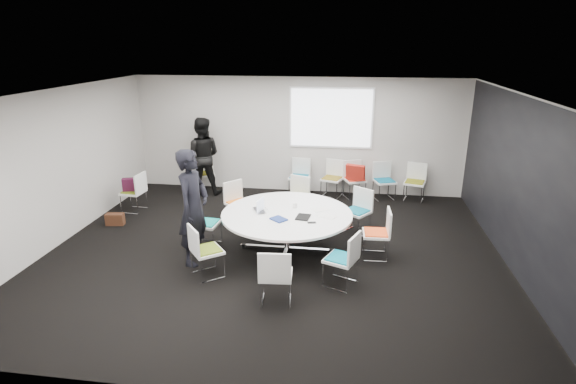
# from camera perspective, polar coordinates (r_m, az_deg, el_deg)

# --- Properties ---
(room_shell) EXTENTS (8.08, 7.08, 2.88)m
(room_shell) POSITION_cam_1_polar(r_m,az_deg,el_deg) (7.64, -1.20, 1.92)
(room_shell) COLOR black
(room_shell) RESTS_ON ground
(conference_table) EXTENTS (2.30, 2.30, 0.73)m
(conference_table) POSITION_cam_1_polar(r_m,az_deg,el_deg) (7.96, -0.14, -3.88)
(conference_table) COLOR silver
(conference_table) RESTS_ON ground
(projection_screen) EXTENTS (1.90, 0.03, 1.35)m
(projection_screen) POSITION_cam_1_polar(r_m,az_deg,el_deg) (10.83, 5.48, 9.31)
(projection_screen) COLOR white
(projection_screen) RESTS_ON room_shell
(chair_ring_a) EXTENTS (0.46, 0.48, 0.88)m
(chair_ring_a) POSITION_cam_1_polar(r_m,az_deg,el_deg) (7.98, 11.11, -6.32)
(chair_ring_a) COLOR silver
(chair_ring_a) RESTS_ON ground
(chair_ring_b) EXTENTS (0.64, 0.63, 0.88)m
(chair_ring_b) POSITION_cam_1_polar(r_m,az_deg,el_deg) (8.89, 8.68, -3.50)
(chair_ring_b) COLOR silver
(chair_ring_b) RESTS_ON ground
(chair_ring_c) EXTENTS (0.58, 0.58, 0.88)m
(chair_ring_c) POSITION_cam_1_polar(r_m,az_deg,el_deg) (9.54, 1.04, -1.71)
(chair_ring_c) COLOR silver
(chair_ring_c) RESTS_ON ground
(chair_ring_d) EXTENTS (0.64, 0.64, 0.88)m
(chair_ring_d) POSITION_cam_1_polar(r_m,az_deg,el_deg) (9.28, -6.23, -2.43)
(chair_ring_d) COLOR silver
(chair_ring_d) RESTS_ON ground
(chair_ring_e) EXTENTS (0.49, 0.50, 0.88)m
(chair_ring_e) POSITION_cam_1_polar(r_m,az_deg,el_deg) (8.38, -10.38, -5.03)
(chair_ring_e) COLOR silver
(chair_ring_e) RESTS_ON ground
(chair_ring_f) EXTENTS (0.64, 0.64, 0.88)m
(chair_ring_f) POSITION_cam_1_polar(r_m,az_deg,el_deg) (7.35, -10.26, -8.55)
(chair_ring_f) COLOR silver
(chair_ring_f) RESTS_ON ground
(chair_ring_g) EXTENTS (0.50, 0.49, 0.88)m
(chair_ring_g) POSITION_cam_1_polar(r_m,az_deg,el_deg) (6.56, -1.56, -11.81)
(chair_ring_g) COLOR silver
(chair_ring_g) RESTS_ON ground
(chair_ring_h) EXTENTS (0.59, 0.60, 0.88)m
(chair_ring_h) POSITION_cam_1_polar(r_m,az_deg,el_deg) (7.04, 6.78, -9.68)
(chair_ring_h) COLOR silver
(chair_ring_h) RESTS_ON ground
(chair_back_a) EXTENTS (0.51, 0.50, 0.88)m
(chair_back_a) POSITION_cam_1_polar(r_m,az_deg,el_deg) (10.97, 1.44, 1.04)
(chair_back_a) COLOR silver
(chair_back_a) RESTS_ON ground
(chair_back_b) EXTENTS (0.57, 0.56, 0.88)m
(chair_back_b) POSITION_cam_1_polar(r_m,az_deg,el_deg) (10.90, 5.59, 0.84)
(chair_back_b) COLOR silver
(chair_back_b) RESTS_ON ground
(chair_back_c) EXTENTS (0.59, 0.59, 0.88)m
(chair_back_c) POSITION_cam_1_polar(r_m,az_deg,el_deg) (10.88, 8.41, 0.70)
(chair_back_c) COLOR silver
(chair_back_c) RESTS_ON ground
(chair_back_d) EXTENTS (0.58, 0.57, 0.88)m
(chair_back_d) POSITION_cam_1_polar(r_m,az_deg,el_deg) (10.89, 12.07, 0.50)
(chair_back_d) COLOR silver
(chair_back_d) RESTS_ON ground
(chair_back_e) EXTENTS (0.57, 0.56, 0.88)m
(chair_back_e) POSITION_cam_1_polar(r_m,az_deg,el_deg) (10.97, 15.71, 0.32)
(chair_back_e) COLOR silver
(chair_back_e) RESTS_ON ground
(chair_spare_left) EXTENTS (0.48, 0.50, 0.88)m
(chair_spare_left) POSITION_cam_1_polar(r_m,az_deg,el_deg) (10.46, -18.91, -0.89)
(chair_spare_left) COLOR silver
(chair_spare_left) RESTS_ON ground
(chair_person_back) EXTENTS (0.59, 0.59, 0.88)m
(chair_person_back) POSITION_cam_1_polar(r_m,az_deg,el_deg) (11.43, -10.43, 1.47)
(chair_person_back) COLOR silver
(chair_person_back) RESTS_ON ground
(person_main) EXTENTS (0.58, 0.78, 1.97)m
(person_main) POSITION_cam_1_polar(r_m,az_deg,el_deg) (7.59, -11.94, -1.92)
(person_main) COLOR black
(person_main) RESTS_ON ground
(person_back) EXTENTS (1.00, 0.83, 1.88)m
(person_back) POSITION_cam_1_polar(r_m,az_deg,el_deg) (11.10, -10.87, 4.50)
(person_back) COLOR black
(person_back) RESTS_ON ground
(laptop) EXTENTS (0.36, 0.40, 0.03)m
(laptop) POSITION_cam_1_polar(r_m,az_deg,el_deg) (8.00, -3.35, -2.28)
(laptop) COLOR #333338
(laptop) RESTS_ON conference_table
(laptop_lid) EXTENTS (0.07, 0.30, 0.22)m
(laptop_lid) POSITION_cam_1_polar(r_m,az_deg,el_deg) (7.90, -3.52, -1.66)
(laptop_lid) COLOR silver
(laptop_lid) RESTS_ON conference_table
(notebook_black) EXTENTS (0.26, 0.32, 0.02)m
(notebook_black) POSITION_cam_1_polar(r_m,az_deg,el_deg) (7.68, 1.92, -3.20)
(notebook_black) COLOR black
(notebook_black) RESTS_ON conference_table
(tablet_folio) EXTENTS (0.33, 0.32, 0.03)m
(tablet_folio) POSITION_cam_1_polar(r_m,az_deg,el_deg) (7.59, -1.19, -3.47)
(tablet_folio) COLOR navy
(tablet_folio) RESTS_ON conference_table
(papers_right) EXTENTS (0.37, 0.34, 0.00)m
(papers_right) POSITION_cam_1_polar(r_m,az_deg,el_deg) (8.07, 4.13, -2.21)
(papers_right) COLOR white
(papers_right) RESTS_ON conference_table
(papers_front) EXTENTS (0.36, 0.33, 0.00)m
(papers_front) POSITION_cam_1_polar(r_m,az_deg,el_deg) (7.76, 5.00, -3.09)
(papers_front) COLOR white
(papers_front) RESTS_ON conference_table
(cup) EXTENTS (0.08, 0.08, 0.09)m
(cup) POSITION_cam_1_polar(r_m,az_deg,el_deg) (8.12, 0.87, -1.70)
(cup) COLOR white
(cup) RESTS_ON conference_table
(phone) EXTENTS (0.15, 0.10, 0.01)m
(phone) POSITION_cam_1_polar(r_m,az_deg,el_deg) (7.48, 3.03, -3.90)
(phone) COLOR black
(phone) RESTS_ON conference_table
(maroon_bag) EXTENTS (0.42, 0.25, 0.28)m
(maroon_bag) POSITION_cam_1_polar(r_m,az_deg,el_deg) (10.36, -19.18, 0.91)
(maroon_bag) COLOR #421129
(maroon_bag) RESTS_ON chair_spare_left
(brown_bag) EXTENTS (0.38, 0.21, 0.24)m
(brown_bag) POSITION_cam_1_polar(r_m,az_deg,el_deg) (9.89, -21.11, -3.25)
(brown_bag) COLOR #3D2113
(brown_bag) RESTS_ON ground
(red_jacket) EXTENTS (0.47, 0.29, 0.36)m
(red_jacket) POSITION_cam_1_polar(r_m,az_deg,el_deg) (10.54, 8.55, 2.51)
(red_jacket) COLOR #9E1D13
(red_jacket) RESTS_ON chair_back_c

